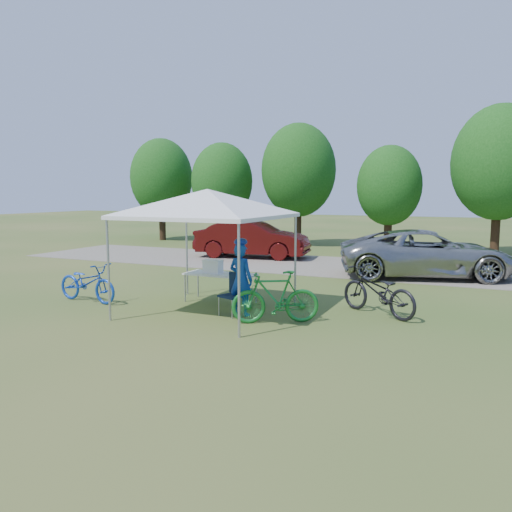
% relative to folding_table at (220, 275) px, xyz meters
% --- Properties ---
extents(ground, '(100.00, 100.00, 0.00)m').
position_rel_folding_table_xyz_m(ground, '(0.25, -1.00, -0.66)').
color(ground, '#2D5119').
rests_on(ground, ground).
extents(gravel_strip, '(24.00, 5.00, 0.02)m').
position_rel_folding_table_xyz_m(gravel_strip, '(0.25, 7.00, -0.65)').
color(gravel_strip, gray).
rests_on(gravel_strip, ground).
extents(canopy, '(4.53, 4.53, 3.00)m').
position_rel_folding_table_xyz_m(canopy, '(0.25, -1.00, 1.99)').
color(canopy, '#A5A5AA').
rests_on(canopy, ground).
extents(treeline, '(24.89, 4.28, 6.30)m').
position_rel_folding_table_xyz_m(treeline, '(-0.05, 13.04, 2.87)').
color(treeline, '#382314').
rests_on(treeline, ground).
extents(folding_table, '(1.72, 0.72, 0.71)m').
position_rel_folding_table_xyz_m(folding_table, '(0.00, 0.00, 0.00)').
color(folding_table, white).
rests_on(folding_table, ground).
extents(folding_chair, '(0.59, 0.62, 0.91)m').
position_rel_folding_table_xyz_m(folding_chair, '(0.88, -0.97, -0.13)').
color(folding_chair, '#0E1B32').
rests_on(folding_chair, ground).
extents(cooler, '(0.45, 0.30, 0.32)m').
position_rel_folding_table_xyz_m(cooler, '(-0.20, 0.00, 0.21)').
color(cooler, white).
rests_on(cooler, folding_table).
extents(ice_cream_cup, '(0.07, 0.07, 0.05)m').
position_rel_folding_table_xyz_m(ice_cream_cup, '(0.35, -0.05, 0.07)').
color(ice_cream_cup, gold).
rests_on(ice_cream_cup, folding_table).
extents(cyclist, '(0.62, 0.46, 1.57)m').
position_rel_folding_table_xyz_m(cyclist, '(1.02, -0.95, 0.12)').
color(cyclist, navy).
rests_on(cyclist, ground).
extents(bike_blue, '(1.87, 0.80, 0.96)m').
position_rel_folding_table_xyz_m(bike_blue, '(-2.98, -1.29, -0.19)').
color(bike_blue, '#143FB2').
rests_on(bike_blue, ground).
extents(bike_green, '(1.81, 1.33, 1.08)m').
position_rel_folding_table_xyz_m(bike_green, '(1.96, -1.27, -0.13)').
color(bike_green, '#1B7D2D').
rests_on(bike_green, ground).
extents(bike_dark, '(2.07, 1.59, 1.04)m').
position_rel_folding_table_xyz_m(bike_dark, '(3.73, 0.27, -0.14)').
color(bike_dark, black).
rests_on(bike_dark, ground).
extents(minivan, '(5.81, 3.89, 1.48)m').
position_rel_folding_table_xyz_m(minivan, '(4.18, 5.83, 0.10)').
color(minivan, '#9FA09B').
rests_on(minivan, gravel_strip).
extents(sedan, '(4.80, 2.21, 1.53)m').
position_rel_folding_table_xyz_m(sedan, '(-2.83, 7.95, 0.12)').
color(sedan, '#4B0D0C').
rests_on(sedan, gravel_strip).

